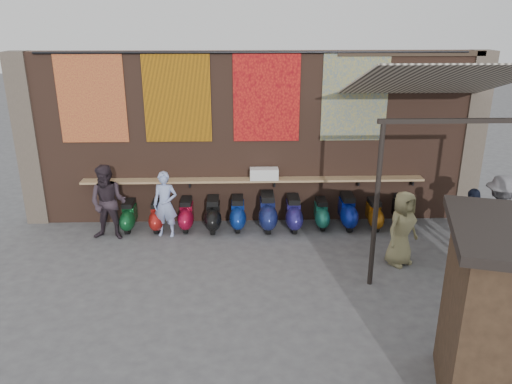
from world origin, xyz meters
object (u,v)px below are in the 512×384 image
scooter_stool_2 (186,214)px  scooter_stool_7 (321,214)px  scooter_stool_1 (158,216)px  scooter_stool_10 (402,212)px  scooter_stool_5 (268,212)px  shopper_navy (471,223)px  scooter_stool_8 (347,211)px  shopper_grey (498,218)px  scooter_stool_9 (374,214)px  diner_right (108,203)px  scooter_stool_0 (129,216)px  shopper_tan (402,228)px  diner_left (165,204)px  scooter_stool_3 (213,215)px  scooter_stool_4 (238,214)px  scooter_stool_6 (294,213)px  shelf_box (264,174)px

scooter_stool_2 → scooter_stool_7: size_ratio=1.06×
scooter_stool_1 → scooter_stool_10: (5.73, 0.01, 0.03)m
scooter_stool_5 → shopper_navy: shopper_navy is taller
scooter_stool_5 → shopper_navy: bearing=-21.1°
scooter_stool_5 → scooter_stool_8: (1.88, 0.05, -0.03)m
scooter_stool_8 → shopper_navy: shopper_navy is taller
shopper_navy → shopper_grey: bearing=147.0°
shopper_grey → scooter_stool_9: bearing=-22.9°
scooter_stool_7 → diner_right: 4.85m
scooter_stool_5 → scooter_stool_0: bearing=179.1°
scooter_stool_8 → scooter_stool_10: 1.29m
scooter_stool_9 → shopper_tan: (0.07, -1.78, 0.43)m
scooter_stool_8 → scooter_stool_2: bearing=179.7°
scooter_stool_1 → diner_left: (0.25, -0.33, 0.42)m
scooter_stool_3 → shopper_tan: shopper_tan is taller
scooter_stool_7 → shopper_grey: 3.74m
scooter_stool_1 → scooter_stool_4: bearing=0.1°
scooter_stool_3 → scooter_stool_8: bearing=1.0°
scooter_stool_2 → scooter_stool_9: 4.39m
shopper_navy → shopper_tan: bearing=-21.0°
shopper_tan → scooter_stool_3: bearing=122.3°
scooter_stool_0 → scooter_stool_3: size_ratio=0.90×
scooter_stool_9 → shopper_grey: 2.66m
scooter_stool_6 → scooter_stool_10: 2.57m
scooter_stool_8 → scooter_stool_10: bearing=0.3°
diner_right → scooter_stool_4: bearing=16.2°
scooter_stool_2 → scooter_stool_8: (3.77, -0.02, 0.04)m
scooter_stool_0 → scooter_stool_1: bearing=-0.7°
scooter_stool_2 → diner_right: bearing=-163.7°
shelf_box → scooter_stool_0: size_ratio=0.91×
scooter_stool_5 → shopper_grey: (4.58, -1.59, 0.46)m
scooter_stool_9 → diner_right: size_ratio=0.42×
scooter_stool_8 → shopper_grey: bearing=-31.1°
scooter_stool_6 → scooter_stool_1: bearing=178.8°
scooter_stool_10 → diner_right: bearing=-176.0°
shelf_box → scooter_stool_7: (1.34, -0.25, -0.92)m
shelf_box → scooter_stool_1: 2.67m
scooter_stool_1 → scooter_stool_3: (1.30, -0.06, 0.04)m
scooter_stool_2 → scooter_stool_4: size_ratio=0.96×
scooter_stool_4 → shopper_grey: (5.28, -1.63, 0.51)m
scooter_stool_3 → shopper_navy: shopper_navy is taller
diner_right → scooter_stool_8: bearing=11.9°
shopper_tan → shopper_grey: bearing=-26.6°
shopper_navy → shopper_grey: shopper_grey is taller
scooter_stool_5 → shopper_tan: size_ratio=0.58×
scooter_stool_8 → scooter_stool_10: size_ratio=1.08×
scooter_stool_10 → shopper_navy: size_ratio=0.51×
diner_left → scooter_stool_4: bearing=20.4°
scooter_stool_10 → diner_left: diner_left is taller
scooter_stool_0 → scooter_stool_9: 5.72m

